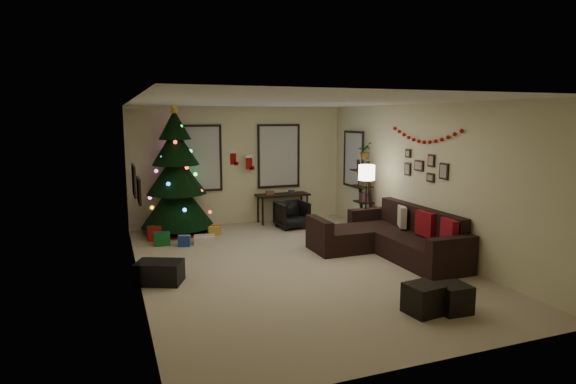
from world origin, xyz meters
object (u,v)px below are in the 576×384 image
object	(u,v)px
sofa	(390,239)
bookshelf	(364,197)
desk	(283,197)
desk_chair	(292,215)
christmas_tree	(176,178)

from	to	relation	value
sofa	bookshelf	distance (m)	1.86
desk	sofa	bearing A→B (deg)	-74.66
desk	desk_chair	xyz separation A→B (m)	(-0.02, -0.65, -0.29)
desk	bookshelf	world-z (taller)	bookshelf
desk	bookshelf	distance (m)	2.00
christmas_tree	desk_chair	xyz separation A→B (m)	(2.44, -0.49, -0.87)
sofa	bookshelf	world-z (taller)	bookshelf
christmas_tree	sofa	distance (m)	4.63
desk	christmas_tree	bearing A→B (deg)	-176.36
christmas_tree	desk_chair	size ratio (longest dim) A/B	4.68
christmas_tree	desk	bearing A→B (deg)	3.64
christmas_tree	desk	xyz separation A→B (m)	(2.46, 0.16, -0.58)
christmas_tree	bookshelf	bearing A→B (deg)	-19.21
christmas_tree	bookshelf	xyz separation A→B (m)	(3.80, -1.32, -0.42)
christmas_tree	sofa	xyz separation A→B (m)	(3.35, -3.07, -0.90)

